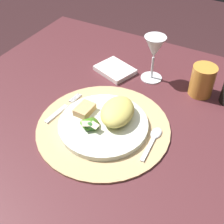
# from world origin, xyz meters

# --- Properties ---
(dining_table) EXTENTS (1.14, 0.94, 0.76)m
(dining_table) POSITION_xyz_m (0.00, 0.00, 0.61)
(dining_table) COLOR #4E2328
(dining_table) RESTS_ON ground
(placemat) EXTENTS (0.37, 0.37, 0.01)m
(placemat) POSITION_xyz_m (-0.05, -0.06, 0.76)
(placemat) COLOR tan
(placemat) RESTS_ON dining_table
(dinner_plate) EXTENTS (0.25, 0.25, 0.02)m
(dinner_plate) POSITION_xyz_m (-0.05, -0.06, 0.77)
(dinner_plate) COLOR silver
(dinner_plate) RESTS_ON placemat
(pasta_serving) EXTENTS (0.11, 0.14, 0.05)m
(pasta_serving) POSITION_xyz_m (-0.02, -0.03, 0.80)
(pasta_serving) COLOR #D5C65F
(pasta_serving) RESTS_ON dinner_plate
(salad_greens) EXTENTS (0.06, 0.07, 0.03)m
(salad_greens) POSITION_xyz_m (-0.07, -0.09, 0.79)
(salad_greens) COLOR #39741B
(salad_greens) RESTS_ON dinner_plate
(bread_piece) EXTENTS (0.04, 0.06, 0.02)m
(bread_piece) POSITION_xyz_m (-0.11, -0.05, 0.79)
(bread_piece) COLOR tan
(bread_piece) RESTS_ON dinner_plate
(fork) EXTENTS (0.03, 0.16, 0.00)m
(fork) POSITION_xyz_m (-0.19, -0.06, 0.77)
(fork) COLOR silver
(fork) RESTS_ON placemat
(spoon) EXTENTS (0.03, 0.13, 0.01)m
(spoon) POSITION_xyz_m (0.09, -0.04, 0.77)
(spoon) COLOR silver
(spoon) RESTS_ON placemat
(napkin) EXTENTS (0.15, 0.13, 0.02)m
(napkin) POSITION_xyz_m (-0.15, 0.19, 0.77)
(napkin) COLOR white
(napkin) RESTS_ON dining_table
(wine_glass) EXTENTS (0.07, 0.07, 0.15)m
(wine_glass) POSITION_xyz_m (-0.02, 0.22, 0.87)
(wine_glass) COLOR silver
(wine_glass) RESTS_ON dining_table
(amber_tumbler) EXTENTS (0.07, 0.07, 0.10)m
(amber_tumbler) POSITION_xyz_m (0.14, 0.22, 0.81)
(amber_tumbler) COLOR #CC8834
(amber_tumbler) RESTS_ON dining_table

